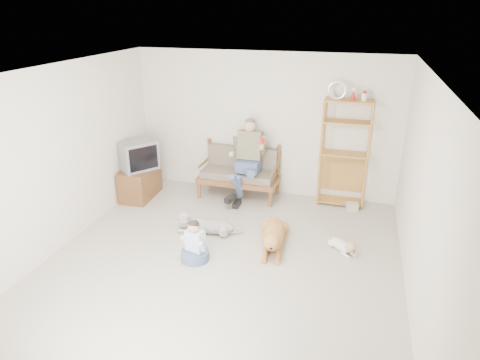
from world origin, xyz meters
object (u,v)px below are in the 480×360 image
(tv_stand, at_px, (140,182))
(golden_retriever, at_px, (273,236))
(loveseat, at_px, (240,171))
(etagere, at_px, (344,153))

(tv_stand, bearing_deg, golden_retriever, -23.29)
(tv_stand, relative_size, golden_retriever, 0.67)
(loveseat, height_order, etagere, etagere)
(loveseat, relative_size, tv_stand, 1.65)
(loveseat, distance_m, etagere, 1.98)
(golden_retriever, bearing_deg, tv_stand, 151.27)
(etagere, bearing_deg, tv_stand, -169.00)
(loveseat, distance_m, golden_retriever, 2.03)
(tv_stand, xyz_separation_m, golden_retriever, (2.84, -1.11, -0.13))
(etagere, bearing_deg, loveseat, -176.67)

